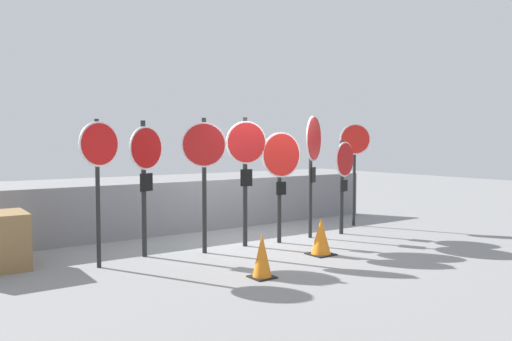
# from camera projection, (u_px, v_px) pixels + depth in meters

# --- Properties ---
(ground_plane) EXTENTS (40.00, 40.00, 0.00)m
(ground_plane) POSITION_uv_depth(u_px,v_px,m) (255.00, 242.00, 9.83)
(ground_plane) COLOR gray
(fence_back) EXTENTS (9.10, 0.12, 1.13)m
(fence_back) POSITION_uv_depth(u_px,v_px,m) (211.00, 205.00, 11.20)
(fence_back) COLOR slate
(fence_back) RESTS_ON ground
(stop_sign_0) EXTENTS (0.68, 0.24, 2.34)m
(stop_sign_0) POSITION_uv_depth(u_px,v_px,m) (99.00, 161.00, 7.74)
(stop_sign_0) COLOR black
(stop_sign_0) RESTS_ON ground
(stop_sign_1) EXTENTS (0.70, 0.31, 2.34)m
(stop_sign_1) POSITION_uv_depth(u_px,v_px,m) (145.00, 165.00, 8.50)
(stop_sign_1) COLOR black
(stop_sign_1) RESTS_ON ground
(stop_sign_2) EXTENTS (0.70, 0.41, 2.40)m
(stop_sign_2) POSITION_uv_depth(u_px,v_px,m) (204.00, 159.00, 8.76)
(stop_sign_2) COLOR black
(stop_sign_2) RESTS_ON ground
(stop_sign_3) EXTENTS (0.79, 0.22, 2.44)m
(stop_sign_3) POSITION_uv_depth(u_px,v_px,m) (246.00, 159.00, 9.35)
(stop_sign_3) COLOR black
(stop_sign_3) RESTS_ON ground
(stop_sign_4) EXTENTS (0.88, 0.17, 2.17)m
(stop_sign_4) POSITION_uv_depth(u_px,v_px,m) (281.00, 167.00, 9.67)
(stop_sign_4) COLOR black
(stop_sign_4) RESTS_ON ground
(stop_sign_5) EXTENTS (0.81, 0.51, 2.52)m
(stop_sign_5) POSITION_uv_depth(u_px,v_px,m) (313.00, 150.00, 10.21)
(stop_sign_5) COLOR black
(stop_sign_5) RESTS_ON ground
(stop_sign_6) EXTENTS (0.72, 0.25, 2.01)m
(stop_sign_6) POSITION_uv_depth(u_px,v_px,m) (344.00, 171.00, 10.65)
(stop_sign_6) COLOR black
(stop_sign_6) RESTS_ON ground
(stop_sign_7) EXTENTS (0.63, 0.40, 2.41)m
(stop_sign_7) POSITION_uv_depth(u_px,v_px,m) (355.00, 152.00, 11.70)
(stop_sign_7) COLOR black
(stop_sign_7) RESTS_ON ground
(traffic_cone_0) EXTENTS (0.42, 0.42, 0.65)m
(traffic_cone_0) POSITION_uv_depth(u_px,v_px,m) (321.00, 236.00, 8.74)
(traffic_cone_0) COLOR black
(traffic_cone_0) RESTS_ON ground
(traffic_cone_1) EXTENTS (0.34, 0.34, 0.66)m
(traffic_cone_1) POSITION_uv_depth(u_px,v_px,m) (262.00, 256.00, 7.25)
(traffic_cone_1) COLOR black
(traffic_cone_1) RESTS_ON ground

